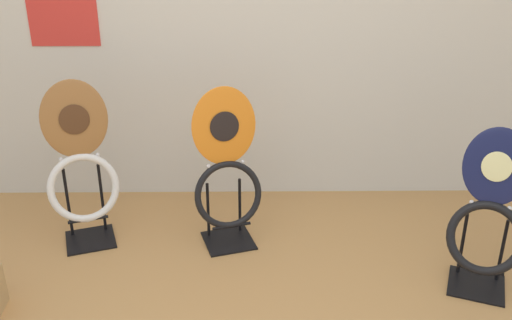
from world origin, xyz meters
TOP-DOWN VIEW (x-y plane):
  - wall_back at (0.00, 2.05)m, footprint 8.00×0.07m
  - toilet_seat_display_woodgrain at (-0.92, 1.39)m, footprint 0.43×0.36m
  - toilet_seat_display_navy_moon at (1.23, 0.93)m, footprint 0.44×0.43m
  - toilet_seat_display_orange_sun at (-0.10, 1.36)m, footprint 0.42×0.35m

SIDE VIEW (x-z plane):
  - toilet_seat_display_navy_moon at x=1.23m, z-range -0.03..0.80m
  - toilet_seat_display_orange_sun at x=-0.10m, z-range -0.05..0.89m
  - toilet_seat_display_woodgrain at x=-0.92m, z-range -0.02..0.96m
  - wall_back at x=0.00m, z-range 0.00..2.60m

